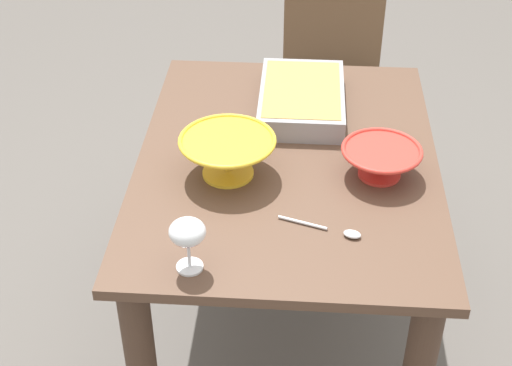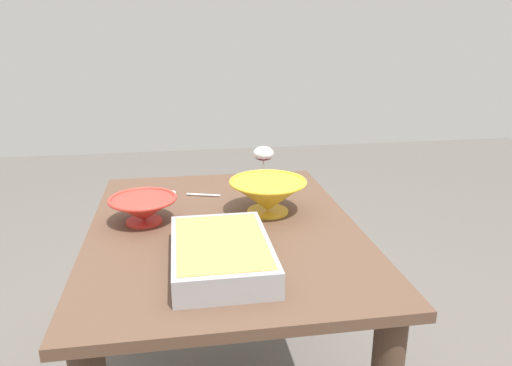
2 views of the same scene
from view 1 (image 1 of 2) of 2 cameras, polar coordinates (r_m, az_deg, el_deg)
ground_plane at (r=2.62m, az=2.00°, el=-11.49°), size 8.00×8.00×0.00m
dining_table at (r=2.22m, az=2.30°, el=-1.42°), size 1.13×0.84×0.74m
chair at (r=3.04m, az=5.70°, el=8.04°), size 0.38×0.41×0.92m
wine_glass at (r=1.71m, az=-5.20°, el=-3.89°), size 0.09×0.09×0.14m
casserole_dish at (r=2.34m, az=3.48°, el=6.47°), size 0.40×0.26×0.07m
mixing_bowl at (r=2.03m, az=-2.16°, el=2.15°), size 0.26×0.26×0.12m
small_bowl at (r=2.06m, az=9.42°, el=1.71°), size 0.22×0.22×0.09m
serving_spoon at (r=1.87m, az=6.13°, el=-3.60°), size 0.08×0.21×0.01m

